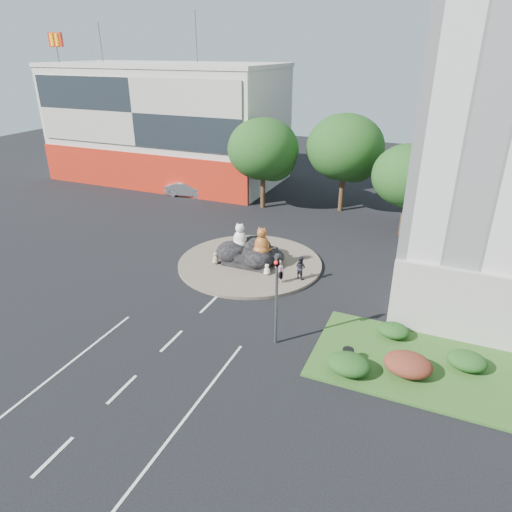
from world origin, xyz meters
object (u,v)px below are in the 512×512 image
(cat_tabby, at_px, (262,240))
(litter_bin, at_px, (348,355))
(kitten_white, at_px, (267,269))
(parked_car, at_px, (187,189))
(cat_white, at_px, (240,235))
(pedestrian_pink, at_px, (279,271))
(pedestrian_dark, at_px, (300,267))
(kitten_calico, at_px, (216,258))

(cat_tabby, xyz_separation_m, litter_bin, (7.77, -7.93, -1.62))
(kitten_white, height_order, parked_car, parked_car)
(kitten_white, bearing_deg, cat_white, 132.73)
(kitten_white, relative_size, parked_car, 0.17)
(cat_tabby, distance_m, pedestrian_pink, 2.90)
(cat_tabby, bearing_deg, kitten_white, -52.10)
(cat_white, relative_size, pedestrian_dark, 1.18)
(kitten_white, distance_m, pedestrian_dark, 2.25)
(cat_white, xyz_separation_m, kitten_calico, (-1.25, -1.34, -1.38))
(cat_white, distance_m, kitten_calico, 2.29)
(pedestrian_pink, bearing_deg, litter_bin, 117.78)
(litter_bin, bearing_deg, kitten_calico, 147.07)
(kitten_calico, height_order, pedestrian_pink, pedestrian_pink)
(cat_white, relative_size, pedestrian_pink, 1.14)
(kitten_white, xyz_separation_m, pedestrian_dark, (2.19, 0.33, 0.38))
(pedestrian_dark, height_order, litter_bin, pedestrian_dark)
(cat_white, xyz_separation_m, parked_car, (-11.63, 12.14, -1.27))
(cat_white, height_order, pedestrian_dark, cat_white)
(cat_white, distance_m, litter_bin, 12.82)
(cat_tabby, bearing_deg, pedestrian_pink, -42.67)
(cat_tabby, bearing_deg, kitten_calico, -163.23)
(kitten_white, bearing_deg, pedestrian_dark, -9.28)
(parked_car, height_order, litter_bin, parked_car)
(cat_white, xyz_separation_m, litter_bin, (9.60, -8.36, -1.55))
(cat_white, height_order, parked_car, cat_white)
(cat_tabby, distance_m, kitten_calico, 3.52)
(pedestrian_pink, xyz_separation_m, parked_car, (-15.43, 14.41, -0.27))
(pedestrian_dark, bearing_deg, kitten_calico, 25.76)
(kitten_calico, bearing_deg, kitten_white, 10.11)
(cat_tabby, relative_size, pedestrian_pink, 1.22)
(kitten_calico, bearing_deg, litter_bin, -20.60)
(pedestrian_pink, bearing_deg, parked_car, -58.89)
(kitten_calico, height_order, kitten_white, kitten_calico)
(kitten_calico, height_order, litter_bin, kitten_calico)
(kitten_white, xyz_separation_m, litter_bin, (6.96, -6.87, -0.13))
(pedestrian_dark, bearing_deg, litter_bin, 147.54)
(parked_car, relative_size, litter_bin, 6.65)
(kitten_white, relative_size, pedestrian_dark, 0.50)
(kitten_calico, relative_size, parked_car, 0.19)
(cat_white, relative_size, cat_tabby, 0.93)
(pedestrian_pink, bearing_deg, pedestrian_dark, -148.76)
(pedestrian_pink, distance_m, pedestrian_dark, 1.52)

